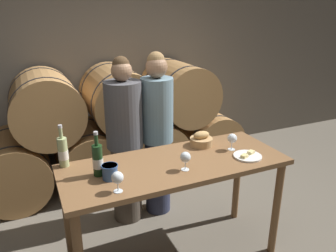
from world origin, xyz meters
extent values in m
cube|color=#60594F|center=(0.00, 2.14, 1.60)|extent=(10.00, 0.12, 3.20)
cylinder|color=#A87A47|center=(-1.19, 1.57, 0.36)|extent=(0.73, 0.90, 0.73)
cylinder|color=#2D2D33|center=(-1.19, 1.28, 0.36)|extent=(0.74, 0.02, 0.74)
cylinder|color=#2D2D33|center=(-1.19, 1.86, 0.36)|extent=(0.74, 0.02, 0.74)
cylinder|color=#A87A47|center=(-0.40, 1.57, 0.36)|extent=(0.73, 0.90, 0.73)
cylinder|color=#2D2D33|center=(-0.40, 1.28, 0.36)|extent=(0.74, 0.02, 0.74)
cylinder|color=#2D2D33|center=(-0.40, 1.86, 0.36)|extent=(0.74, 0.02, 0.74)
cylinder|color=#A87A47|center=(0.40, 1.57, 0.36)|extent=(0.73, 0.90, 0.73)
cylinder|color=#2D2D33|center=(0.40, 1.28, 0.36)|extent=(0.74, 0.02, 0.74)
cylinder|color=#2D2D33|center=(0.40, 1.86, 0.36)|extent=(0.74, 0.02, 0.74)
cylinder|color=#A87A47|center=(1.19, 1.57, 0.36)|extent=(0.73, 0.90, 0.73)
cylinder|color=#2D2D33|center=(1.19, 1.28, 0.36)|extent=(0.74, 0.02, 0.74)
cylinder|color=#2D2D33|center=(1.19, 1.86, 0.36)|extent=(0.74, 0.02, 0.74)
cylinder|color=#A87A47|center=(-0.79, 1.57, 1.02)|extent=(0.73, 0.90, 0.73)
cylinder|color=#2D2D33|center=(-0.79, 1.28, 1.02)|extent=(0.74, 0.02, 0.74)
cylinder|color=#2D2D33|center=(-0.79, 1.86, 1.02)|extent=(0.74, 0.02, 0.74)
cylinder|color=#A87A47|center=(0.00, 1.57, 1.02)|extent=(0.73, 0.90, 0.73)
cylinder|color=#2D2D33|center=(0.00, 1.28, 1.02)|extent=(0.74, 0.02, 0.74)
cylinder|color=#2D2D33|center=(0.00, 1.86, 1.02)|extent=(0.74, 0.02, 0.74)
cylinder|color=#A87A47|center=(0.79, 1.57, 1.02)|extent=(0.73, 0.90, 0.73)
cylinder|color=#2D2D33|center=(0.79, 1.28, 1.02)|extent=(0.74, 0.02, 0.74)
cylinder|color=#2D2D33|center=(0.79, 1.86, 1.02)|extent=(0.74, 0.02, 0.74)
cylinder|color=brown|center=(0.81, -0.28, 0.43)|extent=(0.06, 0.06, 0.86)
cylinder|color=brown|center=(-0.81, 0.28, 0.43)|extent=(0.06, 0.06, 0.86)
cylinder|color=brown|center=(0.81, 0.28, 0.43)|extent=(0.06, 0.06, 0.86)
cube|color=brown|center=(0.00, 0.00, 0.88)|extent=(1.73, 0.67, 0.04)
cylinder|color=#4C4238|center=(-0.18, 0.72, 0.39)|extent=(0.28, 0.28, 0.78)
cylinder|color=#4C4C51|center=(-0.18, 0.72, 1.09)|extent=(0.34, 0.34, 0.62)
sphere|color=#997051|center=(-0.18, 0.72, 1.49)|extent=(0.19, 0.19, 0.19)
sphere|color=#47331E|center=(-0.18, 0.73, 1.55)|extent=(0.15, 0.15, 0.15)
cylinder|color=#2D334C|center=(0.15, 0.72, 0.39)|extent=(0.25, 0.25, 0.78)
cylinder|color=gray|center=(0.15, 0.72, 1.09)|extent=(0.31, 0.31, 0.62)
sphere|color=#997051|center=(0.15, 0.72, 1.50)|extent=(0.20, 0.20, 0.20)
sphere|color=olive|center=(0.15, 0.73, 1.56)|extent=(0.17, 0.17, 0.17)
cylinder|color=#193819|center=(-0.58, 0.04, 1.01)|extent=(0.07, 0.07, 0.23)
cylinder|color=#193819|center=(-0.58, 0.04, 1.17)|extent=(0.03, 0.03, 0.08)
cylinder|color=#B7B7BC|center=(-0.58, 0.04, 1.22)|extent=(0.03, 0.03, 0.02)
cylinder|color=white|center=(-0.58, 0.04, 0.99)|extent=(0.07, 0.07, 0.07)
cylinder|color=#ADBC7F|center=(-0.78, 0.28, 1.01)|extent=(0.07, 0.07, 0.22)
cylinder|color=#ADBC7F|center=(-0.78, 0.28, 1.16)|extent=(0.03, 0.03, 0.08)
cylinder|color=#B7B7BC|center=(-0.78, 0.28, 1.21)|extent=(0.03, 0.03, 0.02)
cylinder|color=white|center=(-0.78, 0.28, 0.99)|extent=(0.07, 0.07, 0.07)
cylinder|color=#335693|center=(-0.52, -0.05, 0.95)|extent=(0.11, 0.11, 0.10)
cylinder|color=#335693|center=(-0.52, -0.05, 1.00)|extent=(0.11, 0.11, 0.01)
cylinder|color=tan|center=(0.34, 0.20, 0.93)|extent=(0.19, 0.19, 0.07)
ellipsoid|color=tan|center=(0.34, 0.20, 1.00)|extent=(0.14, 0.09, 0.07)
cylinder|color=white|center=(0.56, -0.15, 0.91)|extent=(0.22, 0.22, 0.01)
cube|color=beige|center=(0.61, -0.13, 0.93)|extent=(0.07, 0.06, 0.02)
cube|color=#E0CC7F|center=(0.52, -0.17, 0.93)|extent=(0.07, 0.06, 0.02)
cylinder|color=white|center=(-0.52, -0.23, 0.90)|extent=(0.06, 0.06, 0.00)
cylinder|color=white|center=(-0.52, -0.23, 0.94)|extent=(0.01, 0.01, 0.06)
sphere|color=white|center=(-0.52, -0.23, 1.00)|extent=(0.08, 0.08, 0.08)
cylinder|color=white|center=(0.01, -0.14, 0.90)|extent=(0.06, 0.06, 0.00)
cylinder|color=white|center=(0.01, -0.14, 0.94)|extent=(0.01, 0.01, 0.06)
sphere|color=white|center=(0.01, -0.14, 1.00)|extent=(0.08, 0.08, 0.08)
cylinder|color=white|center=(0.53, 0.02, 0.90)|extent=(0.06, 0.06, 0.00)
cylinder|color=white|center=(0.53, 0.02, 0.94)|extent=(0.01, 0.01, 0.06)
sphere|color=white|center=(0.53, 0.02, 1.00)|extent=(0.08, 0.08, 0.08)
camera|label=1|loc=(-0.97, -2.03, 2.01)|focal=35.00mm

